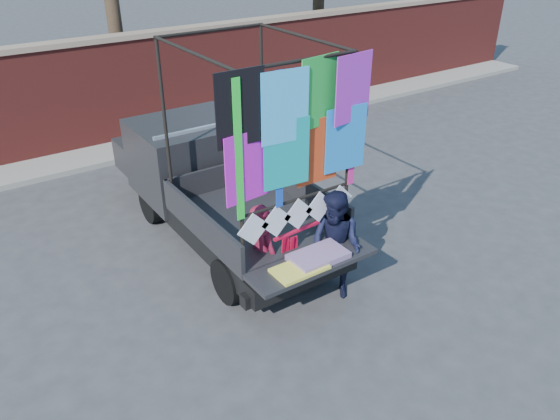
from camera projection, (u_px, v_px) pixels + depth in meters
ground at (255, 283)px, 8.60m from camera, size 90.00×90.00×0.00m
brick_wall at (99, 93)px, 13.03m from camera, size 30.00×0.45×2.61m
curb at (117, 151)px, 13.14m from camera, size 30.00×1.20×0.12m
pickup_truck at (206, 178)px, 9.85m from camera, size 2.28×5.72×3.60m
woman at (261, 254)px, 7.88m from camera, size 0.52×0.66×1.61m
man at (336, 245)px, 7.99m from camera, size 0.86×0.98×1.70m
streamer_bundle at (294, 243)px, 7.81m from camera, size 0.90×0.11×0.62m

